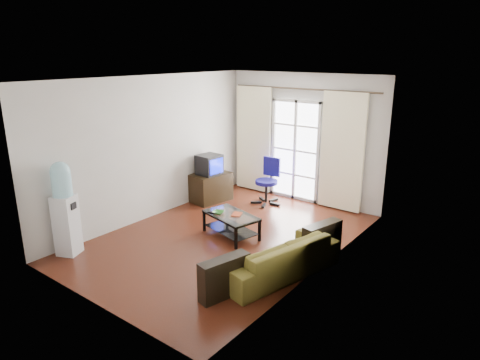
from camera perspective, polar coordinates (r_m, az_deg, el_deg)
name	(u,v)px	position (r m, az deg, el deg)	size (l,w,h in m)	color
floor	(226,237)	(7.50, -1.89, -7.66)	(5.20, 5.20, 0.00)	#532313
ceiling	(224,78)	(6.85, -2.11, 13.39)	(5.20, 5.20, 0.00)	white
wall_back	(303,138)	(9.17, 8.41, 5.54)	(3.60, 0.02, 2.70)	silver
wall_front	(86,205)	(5.40, -19.81, -3.18)	(3.60, 0.02, 2.70)	silver
wall_left	(152,148)	(8.29, -11.69, 4.19)	(0.02, 5.20, 2.70)	silver
wall_right	(324,181)	(6.11, 11.17, -0.20)	(0.02, 5.20, 2.70)	silver
french_door	(295,150)	(9.25, 7.35, 3.93)	(1.16, 0.06, 2.15)	white
curtain_rod	(303,89)	(8.94, 8.37, 11.93)	(0.04, 0.04, 3.30)	#4C3F2D
curtain_left	(254,139)	(9.72, 1.82, 5.44)	(0.90, 0.07, 2.35)	#FFF9CD
curtain_right	(342,152)	(8.68, 13.46, 3.62)	(0.90, 0.07, 2.35)	#FFF9CD
radiator	(333,192)	(8.98, 12.27, -1.63)	(0.64, 0.12, 0.64)	#98989B
sofa	(278,256)	(6.26, 5.04, -10.11)	(1.18, 2.01, 0.55)	brown
coffee_table	(231,222)	(7.46, -1.20, -5.64)	(1.10, 0.80, 0.40)	silver
bowl	(218,212)	(7.44, -2.89, -4.34)	(0.22, 0.22, 0.05)	green
book	(232,214)	(7.41, -1.02, -4.53)	(0.22, 0.25, 0.02)	#A42114
remote	(213,213)	(7.47, -3.67, -4.38)	(0.16, 0.05, 0.02)	black
tv_stand	(211,187)	(9.23, -3.95, -0.95)	(0.55, 0.83, 0.61)	black
crt_tv	(209,164)	(9.05, -4.20, 2.08)	(0.50, 0.49, 0.42)	black
task_chair	(267,190)	(9.07, 3.63, -1.38)	(0.70, 0.70, 0.97)	black
water_cooler	(64,207)	(7.17, -22.36, -3.33)	(0.41, 0.41, 1.51)	silver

